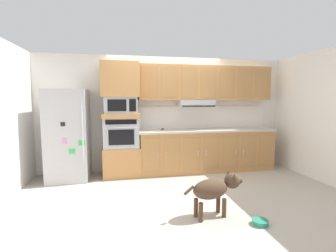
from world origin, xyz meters
TOP-DOWN VIEW (x-y plane):
  - ground_plane at (0.00, 0.00)m, footprint 9.60×9.60m
  - back_kitchen_wall at (0.00, 1.11)m, footprint 6.20×0.12m
  - side_panel_left at (-2.80, 0.00)m, footprint 0.12×7.10m
  - side_panel_right at (2.80, 0.00)m, footprint 0.12×7.10m
  - refrigerator at (-2.01, 0.68)m, footprint 0.76×0.73m
  - oven_base_cabinet at (-0.99, 0.75)m, footprint 0.74×0.62m
  - built_in_oven at (-0.99, 0.75)m, footprint 0.70×0.62m
  - appliance_mid_shelf at (-0.99, 0.75)m, footprint 0.74×0.62m
  - microwave at (-0.99, 0.75)m, footprint 0.64×0.54m
  - appliance_upper_cabinet at (-0.99, 0.75)m, footprint 0.74×0.62m
  - lower_cabinet_run at (0.86, 0.75)m, footprint 2.96×0.63m
  - countertop_slab at (0.86, 0.75)m, footprint 3.00×0.64m
  - backsplash_panel at (0.86, 1.04)m, footprint 3.00×0.02m
  - upper_cabinet_with_hood at (0.84, 0.87)m, footprint 2.96×0.48m
  - screwdriver at (-0.10, 0.86)m, footprint 0.17×0.16m
  - dog at (0.24, -1.31)m, footprint 0.90×0.35m
  - dog_food_bowl at (0.71, -1.63)m, footprint 0.20×0.20m

SIDE VIEW (x-z plane):
  - ground_plane at x=0.00m, z-range 0.00..0.00m
  - dog_food_bowl at x=0.71m, z-range 0.00..0.06m
  - oven_base_cabinet at x=-0.99m, z-range 0.00..0.60m
  - dog at x=0.24m, z-range 0.09..0.68m
  - lower_cabinet_run at x=0.86m, z-range 0.00..0.88m
  - refrigerator at x=-2.01m, z-range 0.00..1.76m
  - countertop_slab at x=0.86m, z-range 0.88..0.92m
  - built_in_oven at x=-0.99m, z-range 0.60..1.20m
  - screwdriver at x=-0.10m, z-range 0.92..0.95m
  - backsplash_panel at x=0.86m, z-range 0.92..1.42m
  - back_kitchen_wall at x=0.00m, z-range 0.00..2.50m
  - side_panel_left at x=-2.80m, z-range 0.00..2.50m
  - side_panel_right at x=2.80m, z-range 0.00..2.50m
  - appliance_mid_shelf at x=-0.99m, z-range 1.20..1.30m
  - microwave at x=-0.99m, z-range 1.30..1.62m
  - upper_cabinet_with_hood at x=0.84m, z-range 1.46..2.34m
  - appliance_upper_cabinet at x=-0.99m, z-range 1.62..2.30m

